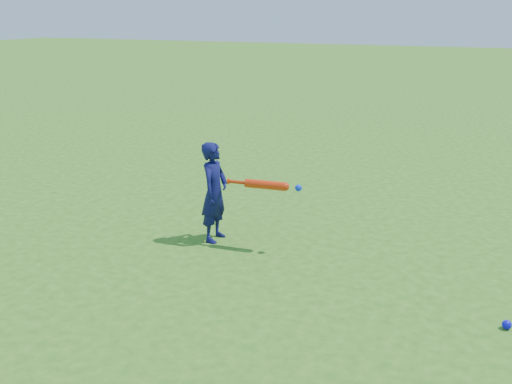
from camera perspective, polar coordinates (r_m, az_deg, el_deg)
ground at (r=6.65m, az=-1.37°, el=-4.91°), size 80.00×80.00×0.00m
child at (r=6.52m, az=-4.18°, el=-0.01°), size 0.29×0.43×1.16m
ground_ball_blue at (r=5.35m, az=23.79°, el=-12.05°), size 0.08×0.08×0.08m
bat_swing at (r=6.21m, az=1.25°, el=0.70°), size 0.85×0.14×0.10m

